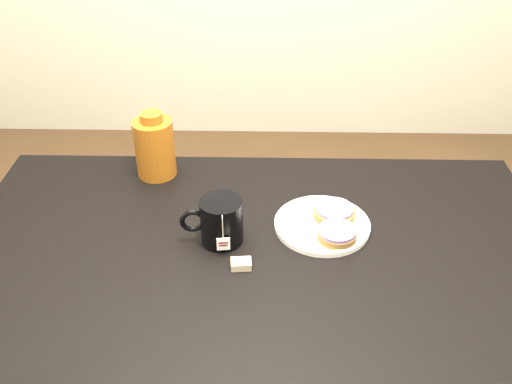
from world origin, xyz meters
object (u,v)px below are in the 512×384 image
Objects in this scene: bagel_front at (337,234)px; mug at (221,221)px; plate at (322,224)px; bagel_back at (334,212)px; bagel_package at (155,147)px; teabag_pouch at (241,264)px; table at (257,288)px.

mug is (-0.27, 0.00, 0.03)m from bagel_front.
plate is at bearing 116.07° from bagel_front.
plate is 2.08× the size of bagel_back.
bagel_back is at bearing -23.64° from bagel_package.
bagel_back is 0.28m from teabag_pouch.
bagel_package reaches higher than plate.
mug is at bearing 139.27° from table.
plate is 0.25m from mug.
table is 12.61× the size of bagel_back.
bagel_back is 2.47× the size of teabag_pouch.
bagel_front is at bearing -63.93° from plate.
bagel_front is at bearing 20.42° from table.
table is 0.22m from plate.
plate is at bearing 39.38° from table.
mug reaches higher than plate.
bagel_package is (-0.47, 0.29, 0.06)m from bagel_front.
teabag_pouch is at bearing -147.83° from table.
table is at bearing 32.17° from teabag_pouch.
table is 6.07× the size of plate.
bagel_package reaches higher than mug.
bagel_package is (-0.44, 0.23, 0.08)m from plate.
bagel_front reaches higher than plate.
teabag_pouch reaches higher than plate.
mug is at bearing 118.28° from teabag_pouch.
bagel_front is 0.64× the size of mug.
bagel_front is at bearing 22.40° from teabag_pouch.
mug is (-0.27, -0.08, 0.03)m from bagel_back.
bagel_back is at bearing 39.74° from table.
mug reaches higher than bagel_back.
bagel_package is (-0.20, 0.29, 0.03)m from mug.
bagel_back is 0.09m from bagel_front.
mug is 3.37× the size of teabag_pouch.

